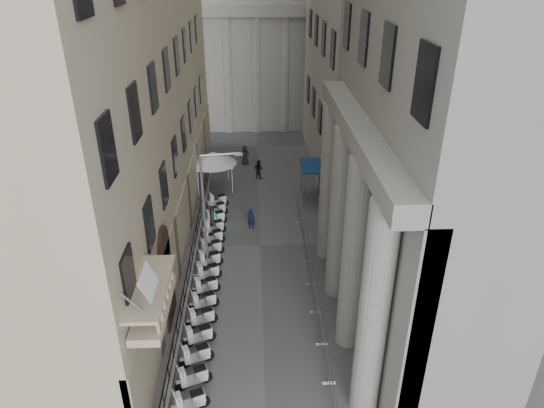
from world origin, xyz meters
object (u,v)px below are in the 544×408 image
at_px(security_tent, 216,159).
at_px(info_kiosk, 213,219).
at_px(pedestrian_b, 258,169).
at_px(pedestrian_a, 251,219).
at_px(street_lamp, 208,203).

height_order(security_tent, info_kiosk, security_tent).
bearing_deg(pedestrian_b, pedestrian_a, 119.21).
bearing_deg(security_tent, street_lamp, -87.89).
relative_size(pedestrian_a, pedestrian_b, 0.92).
distance_m(security_tent, pedestrian_b, 4.42).
height_order(pedestrian_a, pedestrian_b, pedestrian_b).
bearing_deg(pedestrian_a, security_tent, -53.58).
relative_size(street_lamp, pedestrian_b, 4.47).
xyz_separation_m(street_lamp, info_kiosk, (-0.28, 4.66, -3.61)).
height_order(street_lamp, pedestrian_a, street_lamp).
bearing_deg(street_lamp, pedestrian_b, 69.05).
bearing_deg(pedestrian_a, info_kiosk, 15.16).
distance_m(info_kiosk, pedestrian_b, 9.48).
bearing_deg(pedestrian_b, info_kiosk, 102.57).
xyz_separation_m(security_tent, info_kiosk, (0.15, -6.89, -1.81)).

